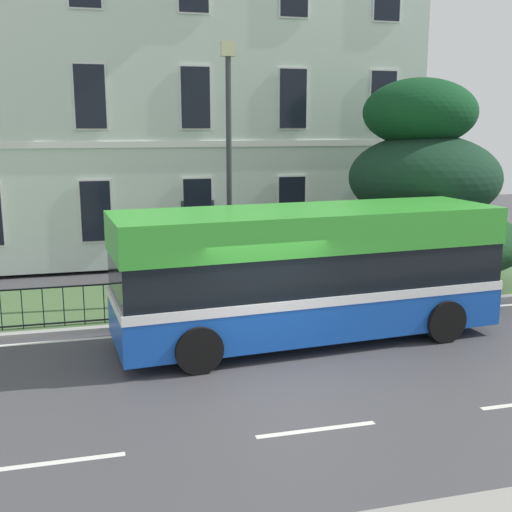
{
  "coord_description": "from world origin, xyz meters",
  "views": [
    {
      "loc": [
        -3.29,
        -10.6,
        4.77
      ],
      "look_at": [
        0.77,
        4.99,
        1.44
      ],
      "focal_mm": 44.51,
      "sensor_mm": 36.0,
      "label": 1
    }
  ],
  "objects_px": {
    "georgian_townhouse": "(173,65)",
    "litter_bin": "(381,272)",
    "street_lamp_post": "(229,158)",
    "single_decker_bus": "(308,271)",
    "evergreen_tree": "(423,200)"
  },
  "relations": [
    {
      "from": "single_decker_bus",
      "to": "street_lamp_post",
      "type": "distance_m",
      "value": 3.99
    },
    {
      "from": "georgian_townhouse",
      "to": "evergreen_tree",
      "type": "bearing_deg",
      "value": -56.05
    },
    {
      "from": "georgian_townhouse",
      "to": "street_lamp_post",
      "type": "bearing_deg",
      "value": -89.6
    },
    {
      "from": "evergreen_tree",
      "to": "litter_bin",
      "type": "relative_size",
      "value": 4.91
    },
    {
      "from": "street_lamp_post",
      "to": "litter_bin",
      "type": "xyz_separation_m",
      "value": [
        4.29,
        -0.16,
        -3.21
      ]
    },
    {
      "from": "evergreen_tree",
      "to": "single_decker_bus",
      "type": "xyz_separation_m",
      "value": [
        -4.91,
        -3.82,
        -1.03
      ]
    },
    {
      "from": "evergreen_tree",
      "to": "street_lamp_post",
      "type": "xyz_separation_m",
      "value": [
        -6.05,
        -0.83,
        1.36
      ]
    },
    {
      "from": "evergreen_tree",
      "to": "single_decker_bus",
      "type": "relative_size",
      "value": 0.68
    },
    {
      "from": "single_decker_bus",
      "to": "street_lamp_post",
      "type": "xyz_separation_m",
      "value": [
        -1.15,
        2.99,
        2.38
      ]
    },
    {
      "from": "single_decker_bus",
      "to": "evergreen_tree",
      "type": "bearing_deg",
      "value": 33.49
    },
    {
      "from": "georgian_townhouse",
      "to": "single_decker_bus",
      "type": "height_order",
      "value": "georgian_townhouse"
    },
    {
      "from": "georgian_townhouse",
      "to": "single_decker_bus",
      "type": "bearing_deg",
      "value": -84.62
    },
    {
      "from": "georgian_townhouse",
      "to": "litter_bin",
      "type": "bearing_deg",
      "value": -66.62
    },
    {
      "from": "georgian_townhouse",
      "to": "litter_bin",
      "type": "distance_m",
      "value": 12.69
    },
    {
      "from": "street_lamp_post",
      "to": "litter_bin",
      "type": "height_order",
      "value": "street_lamp_post"
    }
  ]
}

